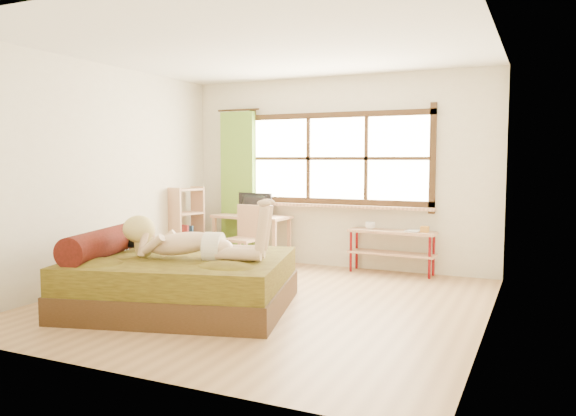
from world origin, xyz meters
The scene contains 18 objects.
floor centered at (0.00, 0.00, 0.00)m, with size 4.50×4.50×0.00m, color #9E754C.
ceiling centered at (0.00, 0.00, 2.70)m, with size 4.50×4.50×0.00m, color white.
wall_back centered at (0.00, 2.25, 1.35)m, with size 4.50×4.50×0.00m, color silver.
wall_front centered at (0.00, -2.25, 1.35)m, with size 4.50×4.50×0.00m, color silver.
wall_left centered at (-2.25, 0.00, 1.35)m, with size 4.50×4.50×0.00m, color silver.
wall_right centered at (2.25, 0.00, 1.35)m, with size 4.50×4.50×0.00m, color silver.
window centered at (0.00, 2.22, 1.51)m, with size 2.80×0.16×1.46m.
curtain centered at (-1.55, 2.13, 1.15)m, with size 0.55×0.10×2.20m, color #517F22.
bed centered at (-0.73, -0.58, 0.29)m, with size 2.52×2.21×0.82m.
woman centered at (-0.53, -0.61, 0.86)m, with size 1.50×0.43×0.64m, color #D5AD89, non-canonical shape.
kitten centered at (-1.40, -0.46, 0.67)m, with size 0.32×0.13×0.26m, color black, non-canonical shape.
desk centered at (-1.23, 1.95, 0.62)m, with size 1.18×0.62×0.71m.
monitor centered at (-1.23, 2.00, 0.88)m, with size 0.57×0.07×0.33m, color black.
chair centered at (-1.12, 1.58, 0.50)m, with size 0.43×0.43×0.89m.
pipe_shelf centered at (0.86, 2.07, 0.43)m, with size 1.18×0.34×0.67m.
cup centered at (0.55, 2.07, 0.64)m, with size 0.13×0.13×0.10m, color gray.
book centered at (1.05, 2.07, 0.60)m, with size 0.18×0.25×0.02m, color gray.
bookshelf centered at (-2.08, 1.52, 0.57)m, with size 0.38×0.54×1.12m.
Camera 1 is at (2.70, -5.30, 1.54)m, focal length 35.00 mm.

